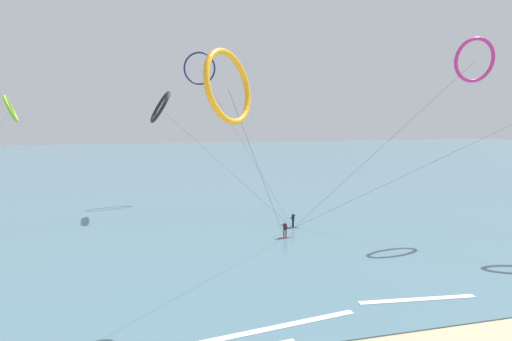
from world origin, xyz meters
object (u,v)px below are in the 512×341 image
at_px(kite_amber, 229,87).
at_px(kite_lime, 10,109).
at_px(kite_charcoal, 160,107).
at_px(surfer_crimson, 285,231).
at_px(kite_magenta, 475,60).
at_px(surfer_cobalt, 293,221).
at_px(kite_navy, 200,69).

bearing_deg(kite_amber, kite_lime, 76.21).
distance_m(kite_lime, kite_charcoal, 19.68).
relative_size(surfer_crimson, kite_magenta, 0.08).
relative_size(surfer_crimson, kite_lime, 0.04).
xyz_separation_m(surfer_cobalt, kite_charcoal, (-13.84, 12.85, 12.93)).
bearing_deg(kite_navy, kite_charcoal, 47.98).
height_order(kite_magenta, kite_amber, kite_magenta).
bearing_deg(kite_amber, surfer_crimson, 14.07).
height_order(kite_navy, kite_charcoal, kite_navy).
bearing_deg(surfer_crimson, kite_lime, -156.90).
height_order(surfer_cobalt, kite_amber, kite_amber).
relative_size(kite_navy, kite_magenta, 1.08).
distance_m(surfer_cobalt, kite_lime, 39.55).
height_order(surfer_cobalt, kite_charcoal, kite_charcoal).
xyz_separation_m(surfer_cobalt, surfer_crimson, (-2.16, -3.69, 0.00)).
bearing_deg(kite_charcoal, kite_amber, -1.69).
xyz_separation_m(kite_lime, kite_amber, (22.21, -36.06, 0.63)).
bearing_deg(surfer_cobalt, kite_charcoal, 87.61).
bearing_deg(kite_lime, surfer_crimson, -135.76).
distance_m(kite_magenta, kite_amber, 31.66).
bearing_deg(kite_magenta, surfer_cobalt, -12.53).
bearing_deg(kite_navy, kite_amber, 79.21).
xyz_separation_m(surfer_crimson, kite_amber, (-8.46, -14.35, 13.33)).
xyz_separation_m(kite_navy, kite_magenta, (25.71, -27.00, -1.44)).
bearing_deg(surfer_crimson, kite_charcoal, -176.38).
height_order(surfer_cobalt, kite_lime, kite_lime).
height_order(surfer_crimson, kite_amber, kite_amber).
relative_size(surfer_cobalt, kite_lime, 0.04).
bearing_deg(surfer_crimson, kite_amber, -62.11).
xyz_separation_m(surfer_crimson, kite_navy, (-5.44, 25.27, 18.99)).
relative_size(kite_navy, kite_lime, 0.58).
bearing_deg(kite_lime, kite_charcoal, -115.70).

